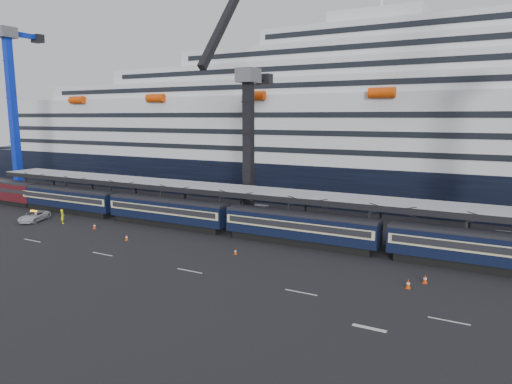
{
  "coord_description": "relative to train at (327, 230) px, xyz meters",
  "views": [
    {
      "loc": [
        12.34,
        -39.33,
        15.22
      ],
      "look_at": [
        -13.95,
        10.0,
        5.95
      ],
      "focal_mm": 32.0,
      "sensor_mm": 36.0,
      "label": 1
    }
  ],
  "objects": [
    {
      "name": "traffic_cone_e",
      "position": [
        10.74,
        -8.56,
        -1.77
      ],
      "size": [
        0.44,
        0.44,
        0.87
      ],
      "color": "#D53F06",
      "rests_on": "ground"
    },
    {
      "name": "traffic_cone_d",
      "position": [
        11.89,
        -6.51,
        -1.78
      ],
      "size": [
        0.42,
        0.42,
        0.84
      ],
      "color": "#D53F06",
      "rests_on": "ground"
    },
    {
      "name": "lane_markings",
      "position": [
        12.8,
        -15.23,
        -2.19
      ],
      "size": [
        111.0,
        4.27,
        0.02
      ],
      "color": "beige",
      "rests_on": "ground"
    },
    {
      "name": "worker",
      "position": [
        -37.71,
        -5.88,
        -1.17
      ],
      "size": [
        0.89,
        0.87,
        2.06
      ],
      "primitive_type": "imported",
      "rotation": [
        0.0,
        0.0,
        2.4
      ],
      "color": "#E7F60C",
      "rests_on": "ground"
    },
    {
      "name": "traffic_cone_b",
      "position": [
        -23.07,
        -8.4,
        -1.81
      ],
      "size": [
        0.39,
        0.39,
        0.78
      ],
      "color": "#D53F06",
      "rests_on": "ground"
    },
    {
      "name": "crane_dark_near",
      "position": [
        -15.35,
        8.59,
        9.73
      ],
      "size": [
        4.5,
        17.75,
        35.08
      ],
      "color": "#4B4D53",
      "rests_on": "ground"
    },
    {
      "name": "traffic_cone_a",
      "position": [
        -31.23,
        -6.01,
        -1.8
      ],
      "size": [
        0.41,
        0.41,
        0.81
      ],
      "color": "#D53F06",
      "rests_on": "ground"
    },
    {
      "name": "crane_blue",
      "position": [
        -67.35,
        7.55,
        16.03
      ],
      "size": [
        4.5,
        19.91,
        52.01
      ],
      "color": "#4B4D53",
      "rests_on": "ground"
    },
    {
      "name": "train",
      "position": [
        0.0,
        0.0,
        0.0
      ],
      "size": [
        133.05,
        3.0,
        4.05
      ],
      "color": "black",
      "rests_on": "ground"
    },
    {
      "name": "canopy",
      "position": [
        4.65,
        4.0,
        3.05
      ],
      "size": [
        130.0,
        6.25,
        5.53
      ],
      "color": "#92949A",
      "rests_on": "ground"
    },
    {
      "name": "pickup_truck",
      "position": [
        -42.68,
        -6.87,
        -1.46
      ],
      "size": [
        4.14,
        5.82,
        1.47
      ],
      "primitive_type": "imported",
      "rotation": [
        0.0,
        0.0,
        0.36
      ],
      "color": "#B9BAC1",
      "rests_on": "ground"
    },
    {
      "name": "ground",
      "position": [
        4.65,
        -10.0,
        -2.2
      ],
      "size": [
        260.0,
        260.0,
        0.0
      ],
      "primitive_type": "plane",
      "color": "black",
      "rests_on": "ground"
    },
    {
      "name": "cruise_ship",
      "position": [
        3.57,
        35.99,
        10.14
      ],
      "size": [
        214.09,
        28.84,
        34.0
      ],
      "color": "black",
      "rests_on": "ground"
    },
    {
      "name": "traffic_cone_c",
      "position": [
        -8.15,
        -7.03,
        -1.87
      ],
      "size": [
        0.34,
        0.34,
        0.67
      ],
      "color": "#D53F06",
      "rests_on": "ground"
    }
  ]
}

